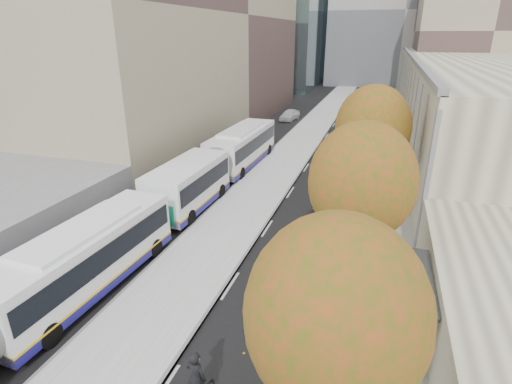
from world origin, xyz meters
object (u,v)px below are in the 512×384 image
at_px(bus_shelter, 409,287).
at_px(bus_near, 5,313).
at_px(bus_far, 223,160).
at_px(distant_car, 290,115).

bearing_deg(bus_shelter, bus_near, -159.59).
distance_m(bus_near, bus_far, 18.88).
xyz_separation_m(bus_near, distant_car, (0.07, 43.17, -0.87)).
bearing_deg(distant_car, bus_far, -81.05).
relative_size(bus_near, bus_far, 0.94).
distance_m(bus_near, distant_car, 43.18).
bearing_deg(bus_shelter, bus_far, 132.75).
relative_size(bus_shelter, distant_car, 1.06).
xyz_separation_m(bus_near, bus_far, (0.53, 18.87, 0.10)).
height_order(bus_shelter, bus_far, bus_far).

